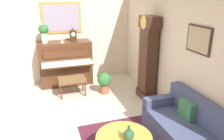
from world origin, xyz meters
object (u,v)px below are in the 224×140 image
object	(u,v)px
mantel_clock	(73,35)
flower_vase	(44,31)
teacup	(62,42)
piano_bench	(72,81)
coffee_table	(124,138)
green_jug	(129,135)
potted_plant	(104,81)
piano	(66,63)
grandfather_clock	(148,61)
couch	(192,133)

from	to	relation	value
mantel_clock	flower_vase	distance (m)	0.78
mantel_clock	teacup	bearing A→B (deg)	-67.73
piano_bench	mantel_clock	world-z (taller)	mantel_clock
coffee_table	teacup	size ratio (longest dim) A/B	7.59
green_jug	potted_plant	distance (m)	2.58
teacup	potted_plant	distance (m)	1.56
flower_vase	teacup	bearing A→B (deg)	73.53
teacup	piano	bearing A→B (deg)	153.28
potted_plant	piano	bearing A→B (deg)	-138.07
piano_bench	green_jug	distance (m)	2.71
coffee_table	teacup	world-z (taller)	teacup
green_jug	flower_vase	bearing A→B (deg)	-163.77
grandfather_clock	coffee_table	xyz separation A→B (m)	(1.91, -1.33, -0.58)
piano	piano_bench	world-z (taller)	piano
green_jug	teacup	bearing A→B (deg)	-170.32
grandfather_clock	green_jug	distance (m)	2.42
coffee_table	mantel_clock	bearing A→B (deg)	-176.43
piano_bench	flower_vase	distance (m)	1.52
green_jug	potted_plant	xyz separation A→B (m)	(-2.55, 0.35, -0.18)
grandfather_clock	teacup	xyz separation A→B (m)	(-1.38, -1.86, 0.30)
grandfather_clock	flower_vase	size ratio (longest dim) A/B	3.50
piano_bench	grandfather_clock	size ratio (longest dim) A/B	0.34
flower_vase	piano_bench	bearing A→B (deg)	33.44
grandfather_clock	couch	world-z (taller)	grandfather_clock
piano	flower_vase	size ratio (longest dim) A/B	2.48
mantel_clock	piano	bearing A→B (deg)	-90.61
piano_bench	couch	world-z (taller)	couch
coffee_table	potted_plant	size ratio (longest dim) A/B	1.57
coffee_table	flower_vase	bearing A→B (deg)	-164.03
grandfather_clock	couch	size ratio (longest dim) A/B	1.07
piano	teacup	world-z (taller)	teacup
couch	potted_plant	distance (m)	2.70
grandfather_clock	mantel_clock	distance (m)	2.20
piano	piano_bench	xyz separation A→B (m)	(0.84, 0.04, -0.22)
piano	grandfather_clock	bearing A→B (deg)	49.96
coffee_table	mantel_clock	xyz separation A→B (m)	(-3.41, -0.21, 1.02)
mantel_clock	green_jug	bearing A→B (deg)	4.17
couch	teacup	bearing A→B (deg)	-153.73
mantel_clock	flower_vase	size ratio (longest dim) A/B	0.66
couch	mantel_clock	xyz separation A→B (m)	(-3.55, -1.37, 1.10)
couch	mantel_clock	world-z (taller)	mantel_clock
grandfather_clock	potted_plant	size ratio (longest dim) A/B	3.62
piano	couch	distance (m)	3.92
piano_bench	piano	bearing A→B (deg)	-177.22
flower_vase	teacup	distance (m)	0.55
mantel_clock	potted_plant	xyz separation A→B (m)	(0.95, 0.61, -1.09)
piano_bench	teacup	xyz separation A→B (m)	(-0.71, -0.11, 0.86)
mantel_clock	green_jug	xyz separation A→B (m)	(3.50, 0.26, -0.91)
teacup	couch	bearing A→B (deg)	26.27
couch	piano_bench	bearing A→B (deg)	-149.79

